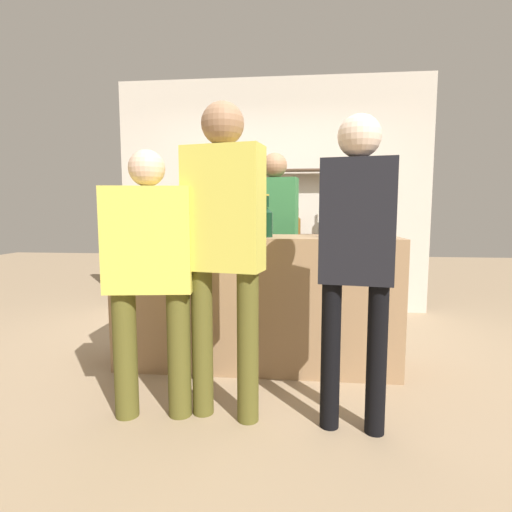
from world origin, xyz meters
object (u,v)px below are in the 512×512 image
counter_bottle_1 (267,221)px  counter_bottle_5 (330,218)px  customer_left (150,267)px  counter_bottle_4 (220,221)px  counter_bottle_0 (363,219)px  counter_bottle_2 (250,218)px  customer_center (224,236)px  wine_glass (181,221)px  counter_bottle_3 (167,218)px  server_behind_counter (274,229)px  customer_right (356,246)px

counter_bottle_1 → counter_bottle_5: bearing=0.6°
counter_bottle_5 → customer_left: customer_left is taller
counter_bottle_4 → counter_bottle_1: bearing=-5.7°
counter_bottle_0 → counter_bottle_2: 0.89m
counter_bottle_1 → customer_center: size_ratio=0.17×
counter_bottle_2 → customer_center: (-0.06, -0.79, -0.09)m
counter_bottle_0 → wine_glass: size_ratio=2.37×
counter_bottle_3 → counter_bottle_5: bearing=-4.7°
counter_bottle_3 → customer_center: bearing=-54.0°
wine_glass → server_behind_counter: size_ratio=0.09×
counter_bottle_3 → counter_bottle_5: (1.27, -0.10, -0.00)m
wine_glass → customer_center: (0.50, -0.85, -0.06)m
counter_bottle_5 → counter_bottle_0: bearing=40.5°
counter_bottle_1 → wine_glass: size_ratio=2.10×
wine_glass → customer_left: (0.07, -0.88, -0.24)m
counter_bottle_3 → customer_right: customer_right is taller
server_behind_counter → customer_center: bearing=2.1°
counter_bottle_2 → wine_glass: counter_bottle_2 is taller
customer_center → server_behind_counter: size_ratio=1.03×
counter_bottle_0 → counter_bottle_2: bearing=-168.3°
counter_bottle_3 → counter_bottle_4: size_ratio=1.11×
counter_bottle_0 → counter_bottle_5: counter_bottle_0 is taller
counter_bottle_1 → customer_left: (-0.62, -0.76, -0.25)m
wine_glass → customer_right: 1.54m
counter_bottle_4 → server_behind_counter: server_behind_counter is taller
counter_bottle_5 → counter_bottle_3: bearing=175.3°
counter_bottle_5 → customer_left: bearing=-144.8°
wine_glass → counter_bottle_2: bearing=-7.0°
counter_bottle_1 → customer_center: 0.76m
counter_bottle_1 → counter_bottle_2: size_ratio=0.92×
counter_bottle_4 → server_behind_counter: (0.37, 0.80, -0.10)m
counter_bottle_0 → server_behind_counter: bearing=140.2°
counter_bottle_1 → server_behind_counter: 0.84m
counter_bottle_0 → counter_bottle_1: bearing=-162.4°
counter_bottle_2 → customer_right: 1.10m
customer_right → customer_left: (-1.16, 0.04, -0.14)m
customer_right → wine_glass: bearing=62.3°
server_behind_counter → customer_right: bearing=27.4°
counter_bottle_0 → counter_bottle_5: bearing=-139.5°
counter_bottle_3 → customer_left: customer_left is taller
customer_left → counter_bottle_1: bearing=-47.3°
counter_bottle_1 → customer_right: size_ratio=0.18×
counter_bottle_2 → customer_left: customer_left is taller
counter_bottle_1 → counter_bottle_2: 0.14m
counter_bottle_3 → customer_left: bearing=-78.2°
counter_bottle_0 → customer_left: size_ratio=0.23×
customer_left → counter_bottle_4: bearing=-26.4°
counter_bottle_1 → customer_left: 1.01m
wine_glass → counter_bottle_0: bearing=4.4°
counter_bottle_4 → wine_glass: size_ratio=2.15×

